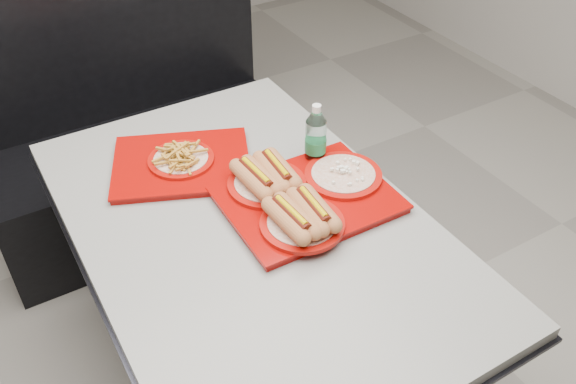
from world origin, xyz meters
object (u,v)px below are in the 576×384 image
diner_table (252,262)px  booth_bench (136,137)px  tray_far (181,161)px  tray_near (301,195)px  water_bottle (316,139)px

diner_table → booth_bench: size_ratio=1.05×
booth_bench → tray_far: 0.85m
booth_bench → tray_near: booth_bench is taller
tray_near → tray_far: tray_near is taller
booth_bench → water_bottle: booth_bench is taller
water_bottle → tray_far: bearing=152.1°
tray_far → water_bottle: bearing=-27.9°
tray_near → booth_bench: bearing=98.2°
diner_table → water_bottle: water_bottle is taller
booth_bench → tray_far: (-0.06, -0.76, 0.37)m
diner_table → tray_near: bearing=-4.9°
tray_far → booth_bench: bearing=85.2°
diner_table → tray_far: (-0.06, 0.33, 0.19)m
tray_near → tray_far: 0.41m
booth_bench → tray_near: 1.18m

